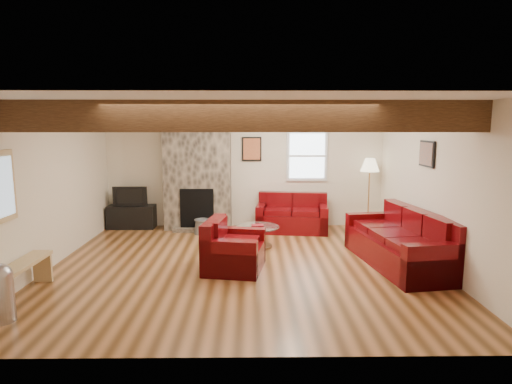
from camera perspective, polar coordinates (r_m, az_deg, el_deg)
room at (r=6.62m, az=-1.82°, el=0.60°), size 8.00×8.00×8.00m
oak_beam at (r=5.31m, az=-2.15°, el=10.04°), size 6.00×0.36×0.38m
chimney_breast at (r=9.17m, az=-7.78°, el=2.63°), size 1.40×0.67×2.50m
back_window at (r=9.37m, az=6.81°, el=4.80°), size 0.90×0.08×1.10m
ceiling_dome at (r=7.50m, az=5.28°, el=10.65°), size 0.40×0.40×0.18m
artwork_back at (r=9.28m, az=-0.57°, el=5.75°), size 0.42×0.06×0.52m
artwork_right at (r=7.43m, az=21.77°, el=4.75°), size 0.06×0.55×0.42m
sofa_three at (r=7.18m, az=18.53°, el=-5.86°), size 1.26×2.36×0.87m
loveseat at (r=9.01m, az=4.84°, el=-2.78°), size 1.56×1.02×0.78m
armchair_red at (r=6.61m, az=-2.90°, el=-7.07°), size 0.99×1.09×0.77m
coffee_table at (r=7.84m, az=0.20°, el=-5.97°), size 0.80×0.80×0.42m
tv_cabinet at (r=9.64m, az=-16.22°, el=-3.18°), size 1.00×0.40×0.50m
television at (r=9.56m, az=-16.34°, el=-0.49°), size 0.73×0.10×0.42m
floor_lamp at (r=9.29m, az=14.93°, el=3.00°), size 0.39×0.39×1.52m
pine_bench at (r=6.40m, az=-28.71°, el=-10.26°), size 0.28×1.19×0.44m
pedal_bin at (r=5.71m, az=-30.85°, el=-11.47°), size 0.29×0.29×0.68m
coal_bucket at (r=8.87m, az=-7.21°, el=-4.56°), size 0.33×0.33×0.31m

